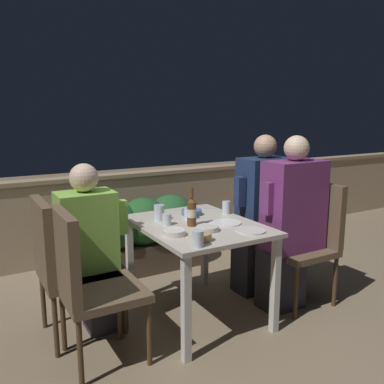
{
  "coord_description": "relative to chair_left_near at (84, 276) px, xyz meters",
  "views": [
    {
      "loc": [
        -1.45,
        -2.45,
        1.51
      ],
      "look_at": [
        0.0,
        0.08,
        0.94
      ],
      "focal_mm": 38.0,
      "sensor_mm": 36.0,
      "label": 1
    }
  ],
  "objects": [
    {
      "name": "chair_right_far",
      "position": [
        1.8,
        0.32,
        0.0
      ],
      "size": [
        0.48,
        0.47,
        0.97
      ],
      "color": "brown",
      "rests_on": "ground_plane"
    },
    {
      "name": "person_purple_stripe",
      "position": [
        1.6,
        -0.02,
        0.1
      ],
      "size": [
        0.52,
        0.26,
        1.35
      ],
      "color": "#282833",
      "rests_on": "ground_plane"
    },
    {
      "name": "bowl_1",
      "position": [
        0.97,
        0.42,
        0.18
      ],
      "size": [
        0.16,
        0.16,
        0.04
      ],
      "color": "#4C709E",
      "rests_on": "dining_table"
    },
    {
      "name": "planter_hedge",
      "position": [
        0.9,
        1.22,
        -0.17
      ],
      "size": [
        1.08,
        0.47,
        0.72
      ],
      "color": "brown",
      "rests_on": "ground_plane"
    },
    {
      "name": "chair_right_near",
      "position": [
        1.81,
        -0.02,
        0.0
      ],
      "size": [
        0.48,
        0.47,
        0.97
      ],
      "color": "brown",
      "rests_on": "ground_plane"
    },
    {
      "name": "bowl_0",
      "position": [
        0.7,
        -0.19,
        0.18
      ],
      "size": [
        0.11,
        0.11,
        0.05
      ],
      "color": "tan",
      "rests_on": "dining_table"
    },
    {
      "name": "bowl_2",
      "position": [
        0.85,
        -0.02,
        0.17
      ],
      "size": [
        0.15,
        0.15,
        0.04
      ],
      "color": "beige",
      "rests_on": "dining_table"
    },
    {
      "name": "person_navy_jumper",
      "position": [
        1.58,
        0.32,
        0.1
      ],
      "size": [
        0.49,
        0.26,
        1.34
      ],
      "color": "#282833",
      "rests_on": "ground_plane"
    },
    {
      "name": "ground_plane",
      "position": [
        0.88,
        0.18,
        -0.57
      ],
      "size": [
        16.0,
        16.0,
        0.0
      ],
      "primitive_type": "plane",
      "color": "#847056"
    },
    {
      "name": "glass_cup_2",
      "position": [
        0.67,
        0.25,
        0.19
      ],
      "size": [
        0.07,
        0.07,
        0.08
      ],
      "color": "silver",
      "rests_on": "dining_table"
    },
    {
      "name": "chair_left_far",
      "position": [
        -0.06,
        0.36,
        0.0
      ],
      "size": [
        0.48,
        0.47,
        0.97
      ],
      "color": "brown",
      "rests_on": "ground_plane"
    },
    {
      "name": "beer_bottle",
      "position": [
        0.82,
        0.15,
        0.26
      ],
      "size": [
        0.07,
        0.07,
        0.28
      ],
      "color": "brown",
      "rests_on": "dining_table"
    },
    {
      "name": "bowl_3",
      "position": [
        0.6,
        0.01,
        0.17
      ],
      "size": [
        0.15,
        0.15,
        0.04
      ],
      "color": "silver",
      "rests_on": "dining_table"
    },
    {
      "name": "potted_plant",
      "position": [
        2.02,
        0.88,
        -0.14
      ],
      "size": [
        0.32,
        0.32,
        0.69
      ],
      "color": "brown",
      "rests_on": "ground_plane"
    },
    {
      "name": "glass_cup_0",
      "position": [
        0.89,
        0.32,
        0.2
      ],
      "size": [
        0.08,
        0.08,
        0.08
      ],
      "color": "silver",
      "rests_on": "dining_table"
    },
    {
      "name": "fork_0",
      "position": [
        1.16,
        0.54,
        0.16
      ],
      "size": [
        0.17,
        0.07,
        0.01
      ],
      "color": "silver",
      "rests_on": "dining_table"
    },
    {
      "name": "glass_cup_4",
      "position": [
        0.68,
        0.4,
        0.21
      ],
      "size": [
        0.08,
        0.08,
        0.12
      ],
      "color": "silver",
      "rests_on": "dining_table"
    },
    {
      "name": "glass_cup_3",
      "position": [
        0.62,
        -0.27,
        0.2
      ],
      "size": [
        0.07,
        0.07,
        0.1
      ],
      "color": "silver",
      "rests_on": "dining_table"
    },
    {
      "name": "plate_0",
      "position": [
        1.07,
        0.07,
        0.16
      ],
      "size": [
        0.21,
        0.21,
        0.01
      ],
      "color": "white",
      "rests_on": "dining_table"
    },
    {
      "name": "glass_cup_1",
      "position": [
        1.23,
        0.31,
        0.2
      ],
      "size": [
        0.07,
        0.07,
        0.1
      ],
      "color": "silver",
      "rests_on": "dining_table"
    },
    {
      "name": "chair_left_near",
      "position": [
        0.0,
        0.0,
        0.0
      ],
      "size": [
        0.48,
        0.47,
        0.97
      ],
      "color": "brown",
      "rests_on": "ground_plane"
    },
    {
      "name": "plate_1",
      "position": [
        1.1,
        -0.18,
        0.16
      ],
      "size": [
        0.2,
        0.2,
        0.01
      ],
      "color": "silver",
      "rests_on": "dining_table"
    },
    {
      "name": "person_green_blouse",
      "position": [
        0.16,
        0.36,
        0.03
      ],
      "size": [
        0.47,
        0.26,
        1.19
      ],
      "color": "#282833",
      "rests_on": "ground_plane"
    },
    {
      "name": "dining_table",
      "position": [
        0.88,
        0.18,
        0.06
      ],
      "size": [
        0.8,
        1.03,
        0.72
      ],
      "color": "#BCB2A3",
      "rests_on": "ground_plane"
    },
    {
      "name": "parapet_wall",
      "position": [
        0.88,
        1.8,
        -0.12
      ],
      "size": [
        9.0,
        0.18,
        0.88
      ],
      "color": "tan",
      "rests_on": "ground_plane"
    }
  ]
}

